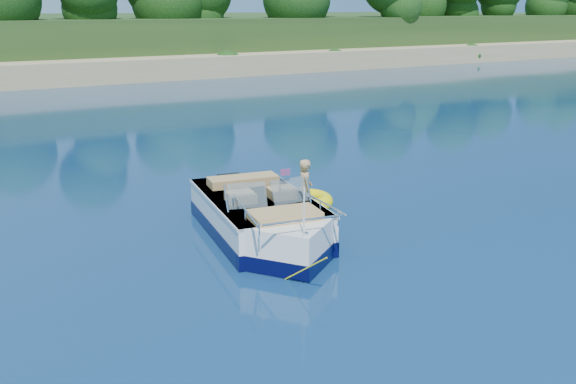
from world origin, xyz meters
TOP-DOWN VIEW (x-y plane):
  - ground at (0.00, 0.00)m, footprint 160.00×160.00m
  - motorboat at (-0.45, 3.73)m, footprint 2.73×5.87m
  - tow_tube at (1.67, 5.39)m, footprint 1.71×1.71m
  - boy at (1.70, 5.47)m, footprint 0.59×0.92m

SIDE VIEW (x-z plane):
  - ground at x=0.00m, z-range 0.00..0.00m
  - boy at x=1.70m, z-range -0.84..0.84m
  - tow_tube at x=1.67m, z-range -0.09..0.29m
  - motorboat at x=-0.45m, z-range -0.60..1.36m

